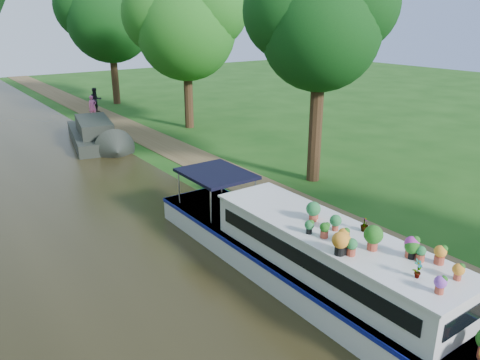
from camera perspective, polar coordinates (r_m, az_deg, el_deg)
The scene contains 11 objects.
ground at distance 16.23m, azimuth 6.52°, elevation -5.42°, with size 100.00×100.00×0.00m, color #174310.
canal_water at distance 13.39m, azimuth -13.43°, elevation -11.57°, with size 10.00×100.00×0.02m, color black.
towpath at distance 16.99m, azimuth 9.55°, elevation -4.34°, with size 2.20×100.00×0.03m, color brown.
plant_boat at distance 12.03m, azimuth 10.83°, elevation -10.51°, with size 2.29×13.52×2.27m.
tree_near_overhang at distance 19.58m, azimuth 9.71°, elevation 18.63°, with size 5.52×5.28×8.99m.
tree_near_mid at distance 29.69m, azimuth -6.73°, elevation 18.62°, with size 6.90×6.60×9.40m.
tree_near_far at distance 39.48m, azimuth -15.73°, elevation 19.13°, with size 7.59×7.26×10.30m.
second_boat at distance 27.21m, azimuth -17.33°, elevation 5.34°, with size 3.37×7.64×1.41m.
pedestrian_pink at distance 34.57m, azimuth -17.55°, elevation 8.54°, with size 0.55×0.36×1.52m, color #CE557F.
pedestrian_dark at distance 36.36m, azimuth -17.18°, elevation 9.30°, with size 0.87×0.68×1.79m, color black.
verge_plant at distance 19.40m, azimuth -4.32°, elevation -0.39°, with size 0.41×0.36×0.46m, color #1E6424.
Camera 1 is at (-10.01, -10.83, 6.78)m, focal length 35.00 mm.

